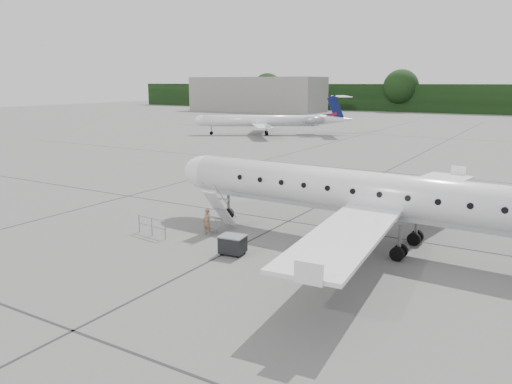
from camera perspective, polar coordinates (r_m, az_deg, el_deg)
The scene contains 8 objects.
ground at distance 22.99m, azimuth 9.54°, elevation -9.35°, with size 320.00×320.00×0.00m, color slate.
terminal_building at distance 151.42m, azimuth 0.09°, elevation 11.11°, with size 40.00×14.00×10.00m, color gray.
main_regional_jet at distance 26.19m, azimuth 15.13°, elevation 1.97°, with size 30.45×21.92×7.81m, color silver, non-canonical shape.
airstair at distance 29.13m, azimuth -4.17°, elevation -2.00°, with size 0.85×2.07×2.45m, color silver, non-canonical shape.
passenger at distance 28.35m, azimuth -5.61°, elevation -3.42°, with size 0.55×0.36×1.50m, color #825D47.
safety_railing at distance 28.72m, azimuth -11.82°, elevation -3.94°, with size 2.20×0.08×1.00m, color gray, non-canonical shape.
baggage_cart at distance 25.13m, azimuth -2.68°, elevation -6.01°, with size 1.20×0.97×1.04m, color black, non-canonical shape.
bg_regional_left at distance 82.69m, azimuth 0.58°, elevation 8.78°, with size 24.48×17.62×6.42m, color silver, non-canonical shape.
Camera 1 is at (7.59, -19.99, 8.46)m, focal length 35.00 mm.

